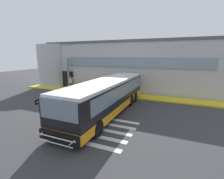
{
  "coord_description": "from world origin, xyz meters",
  "views": [
    {
      "loc": [
        6.58,
        -12.79,
        4.68
      ],
      "look_at": [
        0.73,
        0.89,
        1.5
      ],
      "focal_mm": 26.03,
      "sensor_mm": 36.0,
      "label": 1
    }
  ],
  "objects_px": {
    "passenger_by_doorway": "(73,83)",
    "passenger_at_curb_edge": "(86,84)",
    "bus_main_foreground": "(108,97)",
    "passenger_near_column": "(71,82)",
    "entry_support_column": "(68,73)"
  },
  "relations": [
    {
      "from": "passenger_by_doorway",
      "to": "passenger_at_curb_edge",
      "type": "relative_size",
      "value": 1.0
    },
    {
      "from": "passenger_at_curb_edge",
      "to": "bus_main_foreground",
      "type": "bearing_deg",
      "value": -45.45
    },
    {
      "from": "passenger_by_doorway",
      "to": "passenger_at_curb_edge",
      "type": "distance_m",
      "value": 1.83
    },
    {
      "from": "entry_support_column",
      "to": "bus_main_foreground",
      "type": "xyz_separation_m",
      "value": [
        8.98,
        -6.53,
        -0.88
      ]
    },
    {
      "from": "entry_support_column",
      "to": "passenger_at_curb_edge",
      "type": "xyz_separation_m",
      "value": [
        3.32,
        -0.78,
        -1.13
      ]
    },
    {
      "from": "entry_support_column",
      "to": "passenger_at_curb_edge",
      "type": "height_order",
      "value": "entry_support_column"
    },
    {
      "from": "entry_support_column",
      "to": "passenger_at_curb_edge",
      "type": "distance_m",
      "value": 3.59
    },
    {
      "from": "bus_main_foreground",
      "to": "passenger_at_curb_edge",
      "type": "relative_size",
      "value": 7.21
    },
    {
      "from": "bus_main_foreground",
      "to": "passenger_at_curb_edge",
      "type": "height_order",
      "value": "bus_main_foreground"
    },
    {
      "from": "passenger_near_column",
      "to": "passenger_at_curb_edge",
      "type": "distance_m",
      "value": 2.52
    },
    {
      "from": "passenger_at_curb_edge",
      "to": "entry_support_column",
      "type": "bearing_deg",
      "value": 166.85
    },
    {
      "from": "bus_main_foreground",
      "to": "passenger_by_doorway",
      "type": "relative_size",
      "value": 7.21
    },
    {
      "from": "entry_support_column",
      "to": "passenger_near_column",
      "type": "distance_m",
      "value": 1.53
    },
    {
      "from": "bus_main_foreground",
      "to": "passenger_near_column",
      "type": "distance_m",
      "value": 10.08
    },
    {
      "from": "bus_main_foreground",
      "to": "passenger_near_column",
      "type": "height_order",
      "value": "bus_main_foreground"
    }
  ]
}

